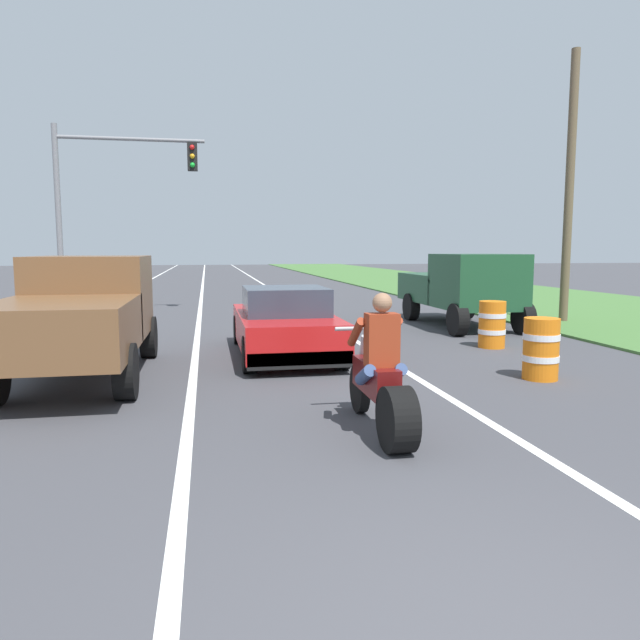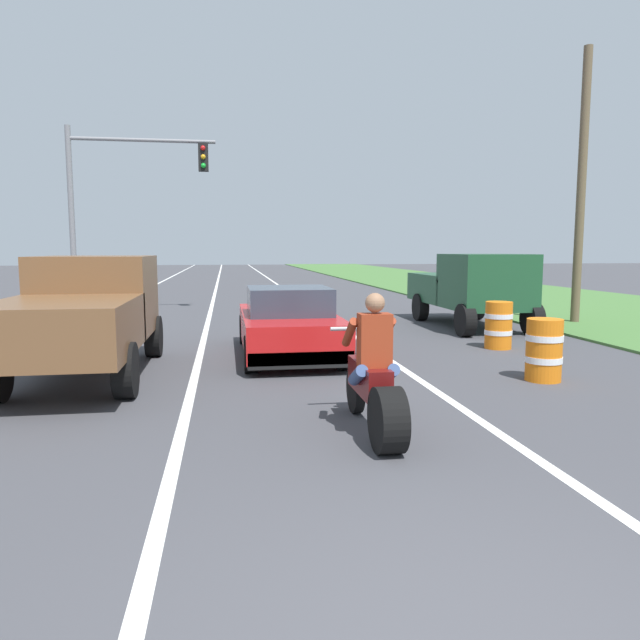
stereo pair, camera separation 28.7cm
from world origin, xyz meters
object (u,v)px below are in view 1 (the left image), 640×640
construction_barrel_mid (492,324)px  construction_barrel_nearest (541,348)px  pickup_truck_left_lane_brown (81,311)px  motorcycle_with_rider (381,383)px  pickup_truck_right_shoulder_dark_green (462,286)px  traffic_light_mast_near (105,189)px  sports_car_red (285,324)px

construction_barrel_mid → construction_barrel_nearest: bearing=-102.8°
pickup_truck_left_lane_brown → construction_barrel_nearest: size_ratio=4.80×
motorcycle_with_rider → pickup_truck_right_shoulder_dark_green: (4.92, 8.81, 0.51)m
pickup_truck_left_lane_brown → motorcycle_with_rider: bearing=-44.1°
construction_barrel_nearest → traffic_light_mast_near: bearing=126.0°
motorcycle_with_rider → traffic_light_mast_near: bearing=109.9°
traffic_light_mast_near → construction_barrel_mid: bearing=-43.2°
sports_car_red → construction_barrel_mid: (4.50, 0.16, -0.13)m
construction_barrel_nearest → sports_car_red: bearing=142.8°
motorcycle_with_rider → construction_barrel_mid: (4.07, 5.35, -0.09)m
sports_car_red → traffic_light_mast_near: (-4.62, 8.72, 3.37)m
pickup_truck_right_shoulder_dark_green → construction_barrel_mid: 3.61m
traffic_light_mast_near → pickup_truck_left_lane_brown: bearing=-83.7°
motorcycle_with_rider → construction_barrel_mid: bearing=52.7°
pickup_truck_right_shoulder_dark_green → construction_barrel_mid: (-0.85, -3.46, -0.60)m
motorcycle_with_rider → sports_car_red: size_ratio=0.51×
traffic_light_mast_near → construction_barrel_nearest: (8.42, -11.61, -3.50)m
construction_barrel_nearest → construction_barrel_mid: (0.69, 3.05, 0.00)m
sports_car_red → traffic_light_mast_near: size_ratio=0.72×
pickup_truck_right_shoulder_dark_green → pickup_truck_left_lane_brown: bearing=-150.5°
motorcycle_with_rider → construction_barrel_mid: motorcycle_with_rider is taller
pickup_truck_right_shoulder_dark_green → construction_barrel_nearest: pickup_truck_right_shoulder_dark_green is taller
construction_barrel_nearest → construction_barrel_mid: 3.12m
sports_car_red → pickup_truck_right_shoulder_dark_green: 6.47m
motorcycle_with_rider → construction_barrel_nearest: 4.09m
sports_car_red → construction_barrel_nearest: size_ratio=4.30×
pickup_truck_left_lane_brown → pickup_truck_right_shoulder_dark_green: bearing=29.5°
pickup_truck_right_shoulder_dark_green → construction_barrel_mid: pickup_truck_right_shoulder_dark_green is taller
motorcycle_with_rider → construction_barrel_mid: 6.72m
pickup_truck_right_shoulder_dark_green → construction_barrel_nearest: 6.71m
sports_car_red → pickup_truck_left_lane_brown: size_ratio=0.90×
traffic_light_mast_near → construction_barrel_mid: size_ratio=6.00×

